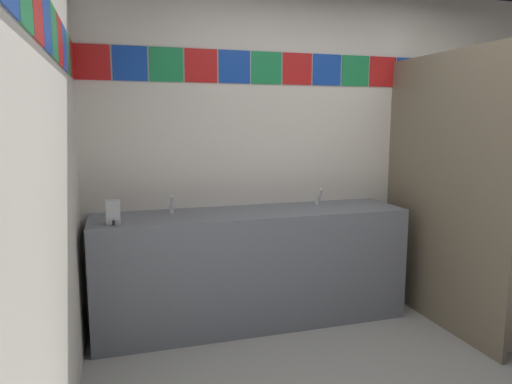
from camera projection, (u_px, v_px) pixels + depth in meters
name	position (u px, v px, depth m)	size (l,w,h in m)	color
wall_back	(323.00, 148.00, 3.92)	(3.84, 0.09, 2.58)	silver
wall_side	(36.00, 182.00, 1.77)	(0.09, 3.29, 2.58)	silver
vanity_counter	(252.00, 266.00, 3.55)	(2.32, 0.56, 0.86)	slate
faucet_left	(172.00, 206.00, 3.40)	(0.04, 0.10, 0.14)	silver
faucet_right	(319.00, 199.00, 3.73)	(0.04, 0.10, 0.14)	silver
soap_dispenser	(113.00, 212.00, 3.04)	(0.09, 0.09, 0.16)	#B7BABF
stall_divider	(486.00, 196.00, 3.27)	(0.92, 1.37, 2.02)	#726651
toilet	(467.00, 269.00, 3.92)	(0.39, 0.49, 0.74)	white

